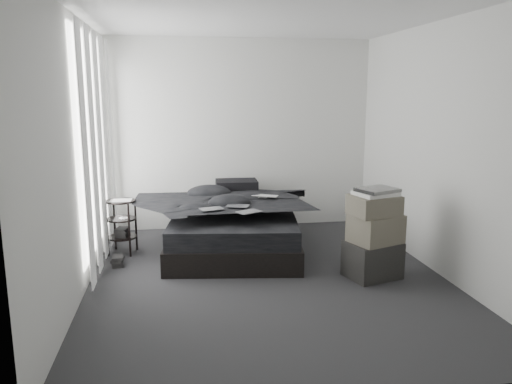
{
  "coord_description": "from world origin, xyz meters",
  "views": [
    {
      "loc": [
        -0.89,
        -4.77,
        1.88
      ],
      "look_at": [
        0.0,
        0.8,
        0.75
      ],
      "focal_mm": 35.0,
      "sensor_mm": 36.0,
      "label": 1
    }
  ],
  "objects": [
    {
      "name": "floor",
      "position": [
        0.0,
        0.0,
        0.0
      ],
      "size": [
        3.6,
        4.2,
        0.01
      ],
      "primitive_type": "cube",
      "color": "#2D2C2F",
      "rests_on": "ground"
    },
    {
      "name": "duvet",
      "position": [
        -0.24,
        0.97,
        0.58
      ],
      "size": [
        1.64,
        1.84,
        0.23
      ],
      "primitive_type": "imported",
      "rotation": [
        0.0,
        0.0,
        -0.13
      ],
      "color": "black",
      "rests_on": "mattress"
    },
    {
      "name": "art_book_snake",
      "position": [
        1.09,
        -0.12,
        0.92
      ],
      "size": [
        0.46,
        0.42,
        0.04
      ],
      "primitive_type": "cube",
      "rotation": [
        0.0,
        0.0,
        0.39
      ],
      "color": "silver",
      "rests_on": "art_book_white"
    },
    {
      "name": "mattress",
      "position": [
        -0.23,
        1.02,
        0.37
      ],
      "size": [
        1.66,
        2.06,
        0.21
      ],
      "primitive_type": "cube",
      "rotation": [
        0.0,
        0.0,
        -0.13
      ],
      "color": "black",
      "rests_on": "bed"
    },
    {
      "name": "comic_c",
      "position": [
        -0.15,
        0.34,
        0.71
      ],
      "size": [
        0.29,
        0.26,
        0.01
      ],
      "primitive_type": "cube",
      "rotation": [
        0.0,
        0.0,
        0.48
      ],
      "color": "black",
      "rests_on": "duvet"
    },
    {
      "name": "bed",
      "position": [
        -0.23,
        1.02,
        0.13
      ],
      "size": [
        1.72,
        2.12,
        0.26
      ],
      "primitive_type": "cube",
      "rotation": [
        0.0,
        0.0,
        -0.13
      ],
      "color": "black",
      "rests_on": "floor"
    },
    {
      "name": "box_upper",
      "position": [
        1.06,
        -0.12,
        0.76
      ],
      "size": [
        0.53,
        0.46,
        0.2
      ],
      "primitive_type": "cube",
      "rotation": [
        0.0,
        0.0,
        0.23
      ],
      "color": "#5D584A",
      "rests_on": "box_mid"
    },
    {
      "name": "wall_back",
      "position": [
        0.0,
        2.1,
        1.3
      ],
      "size": [
        3.6,
        0.01,
        2.6
      ],
      "primitive_type": "cube",
      "color": "silver",
      "rests_on": "ground"
    },
    {
      "name": "comic_a",
      "position": [
        -0.53,
        0.54,
        0.7
      ],
      "size": [
        0.28,
        0.22,
        0.01
      ],
      "primitive_type": "cube",
      "rotation": [
        0.0,
        0.0,
        0.25
      ],
      "color": "black",
      "rests_on": "duvet"
    },
    {
      "name": "papers",
      "position": [
        -1.55,
        1.09,
        0.64
      ],
      "size": [
        0.25,
        0.19,
        0.01
      ],
      "primitive_type": "cube",
      "rotation": [
        0.0,
        0.0,
        -0.04
      ],
      "color": "white",
      "rests_on": "side_stand"
    },
    {
      "name": "comic_b",
      "position": [
        -0.23,
        0.64,
        0.71
      ],
      "size": [
        0.29,
        0.23,
        0.01
      ],
      "primitive_type": "cube",
      "rotation": [
        0.0,
        0.0,
        -0.34
      ],
      "color": "black",
      "rests_on": "duvet"
    },
    {
      "name": "wall_left",
      "position": [
        -1.8,
        0.0,
        1.3
      ],
      "size": [
        0.01,
        4.2,
        2.6
      ],
      "primitive_type": "cube",
      "color": "silver",
      "rests_on": "ground"
    },
    {
      "name": "box_lower",
      "position": [
        1.07,
        -0.12,
        0.19
      ],
      "size": [
        0.6,
        0.53,
        0.38
      ],
      "primitive_type": "cube",
      "rotation": [
        0.0,
        0.0,
        0.28
      ],
      "color": "black",
      "rests_on": "floor"
    },
    {
      "name": "window_left",
      "position": [
        -1.78,
        0.9,
        1.35
      ],
      "size": [
        0.02,
        2.0,
        2.3
      ],
      "primitive_type": "cube",
      "color": "white",
      "rests_on": "wall_left"
    },
    {
      "name": "side_stand",
      "position": [
        -1.56,
        1.1,
        0.32
      ],
      "size": [
        0.41,
        0.41,
        0.63
      ],
      "primitive_type": "cylinder",
      "rotation": [
        0.0,
        0.0,
        -0.21
      ],
      "color": "black",
      "rests_on": "floor"
    },
    {
      "name": "curtain_left",
      "position": [
        -1.73,
        0.9,
        1.28
      ],
      "size": [
        0.06,
        2.12,
        2.48
      ],
      "primitive_type": "cube",
      "color": "white",
      "rests_on": "wall_left"
    },
    {
      "name": "wall_right",
      "position": [
        1.8,
        0.0,
        1.3
      ],
      "size": [
        0.01,
        4.2,
        2.6
      ],
      "primitive_type": "cube",
      "color": "silver",
      "rests_on": "ground"
    },
    {
      "name": "box_mid",
      "position": [
        1.09,
        -0.12,
        0.52
      ],
      "size": [
        0.58,
        0.52,
        0.29
      ],
      "primitive_type": "cube",
      "rotation": [
        0.0,
        0.0,
        0.35
      ],
      "color": "#5D584A",
      "rests_on": "box_lower"
    },
    {
      "name": "ceiling",
      "position": [
        0.0,
        0.0,
        2.6
      ],
      "size": [
        3.6,
        4.2,
        0.01
      ],
      "primitive_type": "cube",
      "color": "white",
      "rests_on": "ground"
    },
    {
      "name": "art_book_white",
      "position": [
        1.07,
        -0.12,
        0.88
      ],
      "size": [
        0.46,
        0.41,
        0.04
      ],
      "primitive_type": "cube",
      "rotation": [
        0.0,
        0.0,
        0.28
      ],
      "color": "silver",
      "rests_on": "box_upper"
    },
    {
      "name": "pillow_upper",
      "position": [
        -0.11,
        1.75,
        0.67
      ],
      "size": [
        0.56,
        0.39,
        0.12
      ],
      "primitive_type": "cube",
      "rotation": [
        0.0,
        0.0,
        -0.03
      ],
      "color": "black",
      "rests_on": "pillow_lower"
    },
    {
      "name": "pillow_lower",
      "position": [
        -0.18,
        1.77,
        0.54
      ],
      "size": [
        0.63,
        0.47,
        0.13
      ],
      "primitive_type": "cube",
      "rotation": [
        0.0,
        0.0,
        -0.13
      ],
      "color": "black",
      "rests_on": "mattress"
    },
    {
      "name": "wall_front",
      "position": [
        0.0,
        -2.1,
        1.3
      ],
      "size": [
        3.6,
        0.01,
        2.6
      ],
      "primitive_type": "cube",
      "color": "silver",
      "rests_on": "ground"
    },
    {
      "name": "laptop",
      "position": [
        0.13,
        1.02,
        0.71
      ],
      "size": [
        0.37,
        0.32,
        0.02
      ],
      "primitive_type": "imported",
      "rotation": [
        0.0,
        0.0,
        -0.45
      ],
      "color": "silver",
      "rests_on": "duvet"
    },
    {
      "name": "floor_books",
      "position": [
        -1.57,
        0.64,
        0.06
      ],
      "size": [
        0.12,
        0.17,
        0.12
      ],
      "primitive_type": "cube",
      "rotation": [
        0.0,
        0.0,
        0.01
      ],
      "color": "black",
      "rests_on": "floor"
    }
  ]
}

